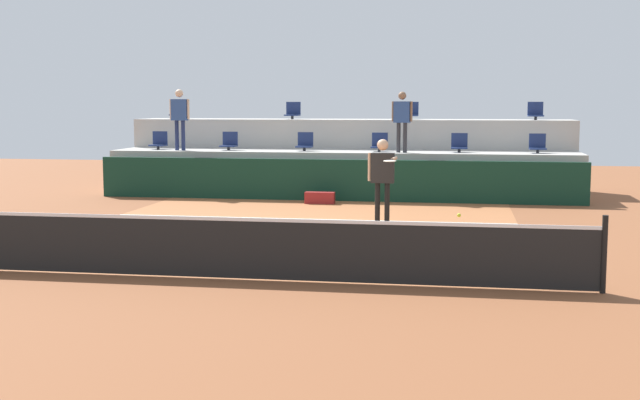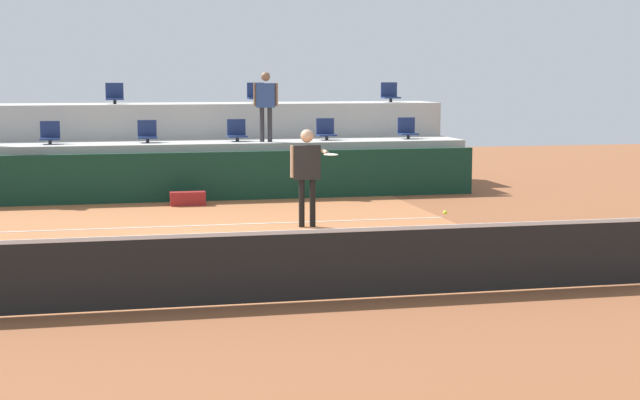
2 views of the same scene
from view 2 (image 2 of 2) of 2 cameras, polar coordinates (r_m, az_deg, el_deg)
name	(u,v)px [view 2 (image 2 of 2)]	position (r m, az deg, el deg)	size (l,w,h in m)	color
ground_plane	(232,248)	(15.90, -5.23, -2.82)	(40.00, 40.00, 0.00)	brown
court_inner_paint	(225,237)	(16.88, -5.66, -2.22)	(9.00, 10.00, 0.01)	#A36038
court_service_line	(216,225)	(18.25, -6.18, -1.48)	(9.00, 0.06, 0.00)	silver
tennis_net	(273,264)	(11.92, -2.82, -3.83)	(10.48, 0.08, 1.07)	black
sponsor_backboard	(198,177)	(21.74, -7.25, 1.38)	(13.00, 0.16, 1.10)	#0F3323
seating_tier_lower	(193,168)	(23.02, -7.55, 1.90)	(13.00, 1.80, 1.25)	#ADAAA3
seating_tier_upper	(186,145)	(24.77, -7.92, 3.27)	(13.00, 1.80, 2.10)	#ADAAA3
stadium_chair_lower_left	(50,135)	(22.84, -15.72, 3.76)	(0.44, 0.40, 0.52)	#2D2D33
stadium_chair_lower_mid_left	(147,133)	(22.82, -10.20, 3.91)	(0.44, 0.40, 0.52)	#2D2D33
stadium_chair_lower_mid_right	(237,132)	(23.00, -4.95, 4.03)	(0.44, 0.40, 0.52)	#2D2D33
stadium_chair_lower_right	(326,131)	(23.38, 0.35, 4.11)	(0.44, 0.40, 0.52)	#2D2D33
stadium_chair_lower_far_right	(407,130)	(23.92, 5.20, 4.16)	(0.44, 0.40, 0.52)	#2D2D33
stadium_chair_upper_left	(115,95)	(24.57, -12.08, 6.10)	(0.44, 0.40, 0.52)	#2D2D33
stadium_chair_upper_right	(256,95)	(24.85, -3.81, 6.26)	(0.44, 0.40, 0.52)	#2D2D33
stadium_chair_upper_far_right	(390,94)	(25.63, 4.17, 6.29)	(0.44, 0.40, 0.52)	#2D2D33
tennis_player	(308,167)	(17.78, -0.73, 1.98)	(0.68, 1.25, 1.82)	black
spectator_in_grey	(266,100)	(22.68, -3.24, 5.94)	(0.58, 0.26, 1.64)	#2D2D33
tennis_ball	(445,213)	(15.38, 7.43, -0.74)	(0.07, 0.07, 0.07)	#CCE033
equipment_bag	(188,199)	(21.06, -7.85, 0.08)	(0.76, 0.28, 0.30)	maroon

